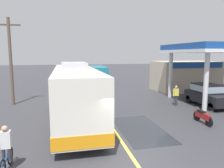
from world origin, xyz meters
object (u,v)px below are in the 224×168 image
at_px(car_at_pump, 207,94).
at_px(car_trailing_behind_bus, 65,76).
at_px(cyclist_on_shoulder, 6,151).
at_px(motorcycle_parked_forecourt, 203,116).
at_px(coach_bus_main, 75,94).
at_px(pedestrian_near_pump, 176,94).
at_px(minibus_opposing_lane, 98,73).

height_order(car_at_pump, car_trailing_behind_bus, same).
distance_m(cyclist_on_shoulder, motorcycle_parked_forecourt, 10.86).
height_order(coach_bus_main, motorcycle_parked_forecourt, coach_bus_main).
xyz_separation_m(pedestrian_near_pump, car_trailing_behind_bus, (-8.88, 17.26, 0.08)).
relative_size(motorcycle_parked_forecourt, pedestrian_near_pump, 1.08).
height_order(minibus_opposing_lane, motorcycle_parked_forecourt, minibus_opposing_lane).
distance_m(motorcycle_parked_forecourt, car_trailing_behind_bus, 23.33).
height_order(minibus_opposing_lane, pedestrian_near_pump, minibus_opposing_lane).
bearing_deg(pedestrian_near_pump, coach_bus_main, -165.22).
distance_m(motorcycle_parked_forecourt, pedestrian_near_pump, 4.69).
bearing_deg(minibus_opposing_lane, cyclist_on_shoulder, -107.09).
distance_m(coach_bus_main, minibus_opposing_lane, 17.67).
height_order(coach_bus_main, minibus_opposing_lane, coach_bus_main).
distance_m(minibus_opposing_lane, cyclist_on_shoulder, 23.85).
distance_m(minibus_opposing_lane, pedestrian_near_pump, 15.53).
xyz_separation_m(car_at_pump, motorcycle_parked_forecourt, (-3.17, -3.91, -0.57)).
bearing_deg(minibus_opposing_lane, car_at_pump, -67.36).
relative_size(car_at_pump, minibus_opposing_lane, 0.69).
xyz_separation_m(cyclist_on_shoulder, motorcycle_parked_forecourt, (10.37, 3.22, -0.34)).
bearing_deg(motorcycle_parked_forecourt, car_at_pump, 50.92).
bearing_deg(cyclist_on_shoulder, car_trailing_behind_bus, 84.91).
relative_size(coach_bus_main, car_trailing_behind_bus, 2.63).
distance_m(car_at_pump, minibus_opposing_lane, 16.97).
relative_size(cyclist_on_shoulder, motorcycle_parked_forecourt, 1.01).
xyz_separation_m(cyclist_on_shoulder, car_trailing_behind_bus, (2.24, 25.09, 0.23)).
distance_m(car_at_pump, cyclist_on_shoulder, 15.30).
bearing_deg(motorcycle_parked_forecourt, coach_bus_main, 162.37).
distance_m(coach_bus_main, pedestrian_near_pump, 8.64).
bearing_deg(car_at_pump, pedestrian_near_pump, 164.04).
xyz_separation_m(minibus_opposing_lane, pedestrian_near_pump, (4.11, -14.97, -0.54)).
relative_size(motorcycle_parked_forecourt, car_trailing_behind_bus, 0.43).
xyz_separation_m(minibus_opposing_lane, motorcycle_parked_forecourt, (3.36, -19.57, -1.03)).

